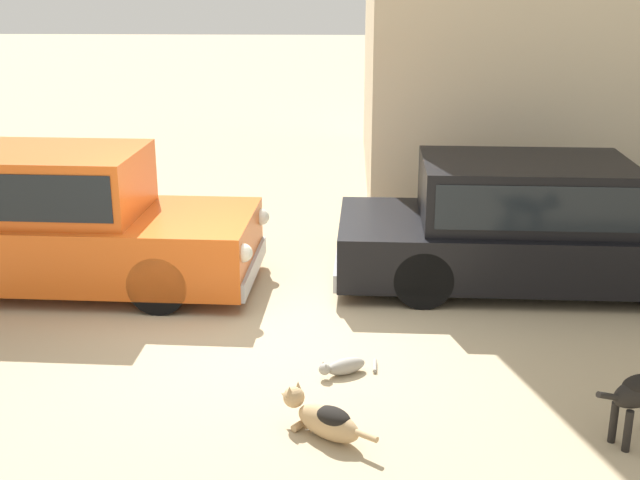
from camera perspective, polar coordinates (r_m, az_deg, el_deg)
ground_plane at (r=8.38m, az=-4.39°, el=-6.24°), size 80.00×80.00×0.00m
parked_sedan_nearest at (r=9.77m, az=-17.74°, el=1.30°), size 4.61×1.84×1.57m
parked_sedan_second at (r=9.66m, az=14.60°, el=1.14°), size 4.79×1.90×1.44m
stray_dog_spotted at (r=6.52m, az=0.28°, el=-12.20°), size 0.80×0.63×0.35m
stray_cat at (r=7.47m, az=1.67°, el=-8.73°), size 0.53×0.39×0.16m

